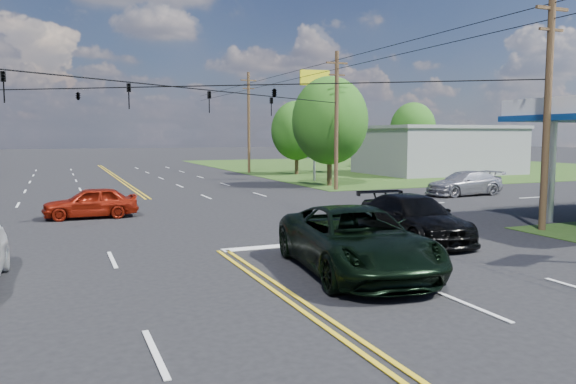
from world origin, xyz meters
name	(u,v)px	position (x,y,z in m)	size (l,w,h in m)	color
ground	(175,218)	(0.00, 12.00, 0.00)	(280.00, 280.00, 0.00)	black
grass_ne	(409,166)	(35.00, 44.00, 0.00)	(46.00, 48.00, 0.03)	#234114
stop_bar	(355,240)	(5.00, 4.00, 0.00)	(10.00, 0.50, 0.02)	silver
retail_ne	(438,151)	(30.00, 32.00, 2.20)	(14.00, 10.00, 4.40)	gray
pole_se	(547,107)	(13.00, 3.00, 4.92)	(1.60, 0.28, 9.50)	#402F1B
pole_ne	(336,119)	(13.00, 21.00, 4.92)	(1.60, 0.28, 9.50)	#402F1B
pole_right_far	(249,121)	(13.00, 40.00, 5.17)	(1.60, 0.28, 10.00)	#402F1B
span_wire_signals	(172,87)	(0.00, 12.00, 6.00)	(26.00, 18.00, 1.13)	black
power_lines	(180,19)	(0.00, 10.00, 8.60)	(26.04, 100.00, 0.64)	black
tree_right_a	(330,121)	(14.00, 24.00, 4.87)	(5.70, 5.70, 8.18)	#402F1B
tree_right_b	(297,131)	(16.50, 36.00, 4.22)	(4.94, 4.94, 7.09)	#402F1B
tree_far_r	(413,129)	(34.00, 42.00, 4.54)	(5.32, 5.32, 7.63)	#402F1B
pickup_dkgreen	(356,241)	(2.63, -0.23, 0.91)	(3.02, 6.56, 1.82)	black
suv_black	(414,218)	(6.98, 3.22, 0.82)	(2.29, 5.64, 1.64)	black
sedan_red	(91,202)	(-3.57, 13.56, 0.72)	(1.69, 4.20, 1.43)	maroon
sedan_far	(464,183)	(18.91, 14.76, 0.77)	(2.15, 5.28, 1.53)	#A3A2A7
polesign_ne	(315,93)	(14.83, 28.43, 7.21)	(2.50, 0.61, 9.08)	#A5A5AA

